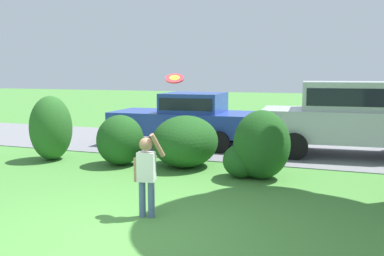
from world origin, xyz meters
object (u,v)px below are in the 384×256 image
at_px(child_thrower, 146,170).
at_px(frisbee, 175,78).
at_px(parked_sedan, 187,117).
at_px(parked_suv, 352,115).

relative_size(child_thrower, frisbee, 4.31).
bearing_deg(parked_sedan, frisbee, -71.31).
relative_size(parked_sedan, frisbee, 14.94).
bearing_deg(parked_sedan, parked_suv, -0.63).
relative_size(parked_sedan, parked_suv, 0.93).
xyz_separation_m(parked_sedan, frisbee, (1.90, -5.62, 1.22)).
bearing_deg(child_thrower, parked_sedan, 104.98).
height_order(child_thrower, frisbee, frisbee).
bearing_deg(child_thrower, frisbee, 56.98).
bearing_deg(frisbee, parked_sedan, 108.69).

